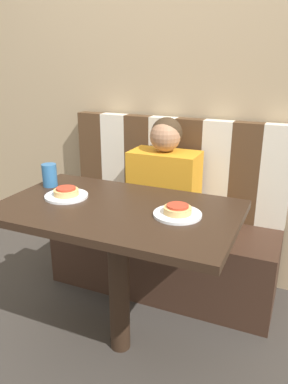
{
  "coord_description": "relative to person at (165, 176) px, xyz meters",
  "views": [
    {
      "loc": [
        0.73,
        -1.36,
        1.38
      ],
      "look_at": [
        0.0,
        0.3,
        0.74
      ],
      "focal_mm": 35.0,
      "sensor_mm": 36.0,
      "label": 1
    }
  ],
  "objects": [
    {
      "name": "wall_back",
      "position": [
        0.0,
        0.29,
        0.56
      ],
      "size": [
        7.0,
        0.05,
        2.6
      ],
      "color": "tan",
      "rests_on": "ground_plane"
    },
    {
      "name": "booth_backrest",
      "position": [
        0.0,
        0.2,
        0.01
      ],
      "size": [
        1.36,
        0.08,
        0.6
      ],
      "color": "#4C331E",
      "rests_on": "booth_seat"
    },
    {
      "name": "pizza_left",
      "position": [
        -0.28,
        -0.58,
        0.06
      ],
      "size": [
        0.12,
        0.12,
        0.04
      ],
      "color": "tan",
      "rests_on": "plate_left"
    },
    {
      "name": "booth_seat",
      "position": [
        0.0,
        -0.0,
        -0.51
      ],
      "size": [
        1.36,
        0.48,
        0.45
      ],
      "color": "#382319",
      "rests_on": "ground_plane"
    },
    {
      "name": "pizza_right",
      "position": [
        0.28,
        -0.58,
        0.06
      ],
      "size": [
        0.12,
        0.12,
        0.04
      ],
      "color": "tan",
      "rests_on": "plate_right"
    },
    {
      "name": "plate_left",
      "position": [
        -0.28,
        -0.58,
        0.03
      ],
      "size": [
        0.2,
        0.2,
        0.01
      ],
      "color": "white",
      "rests_on": "dining_table"
    },
    {
      "name": "ground_plane",
      "position": [
        0.0,
        -0.6,
        -0.74
      ],
      "size": [
        12.0,
        12.0,
        0.0
      ],
      "primitive_type": "plane",
      "color": "#38332D"
    },
    {
      "name": "dining_table",
      "position": [
        0.0,
        -0.6,
        -0.08
      ],
      "size": [
        1.07,
        0.65,
        0.76
      ],
      "color": "black",
      "rests_on": "ground_plane"
    },
    {
      "name": "plate_right",
      "position": [
        0.28,
        -0.58,
        0.03
      ],
      "size": [
        0.2,
        0.2,
        0.01
      ],
      "color": "white",
      "rests_on": "dining_table"
    },
    {
      "name": "person",
      "position": [
        0.0,
        0.0,
        0.0
      ],
      "size": [
        0.4,
        0.22,
        0.63
      ],
      "color": "orange",
      "rests_on": "booth_seat"
    },
    {
      "name": "drinking_cup",
      "position": [
        -0.45,
        -0.48,
        0.09
      ],
      "size": [
        0.08,
        0.08,
        0.12
      ],
      "color": "#2D669E",
      "rests_on": "dining_table"
    }
  ]
}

